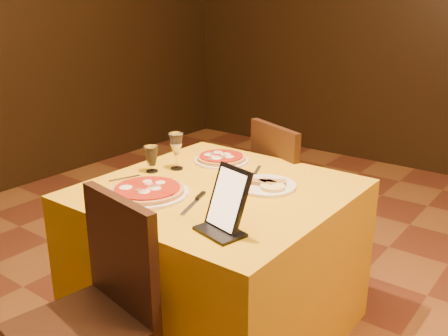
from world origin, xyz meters
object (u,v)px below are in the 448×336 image
Objects in this scene: chair_main_far at (299,197)px; wine_glass at (176,151)px; pizza_near at (148,192)px; water_glass at (151,159)px; chair_main_near at (79,330)px; pizza_far at (221,159)px; main_table at (218,260)px; tablet at (228,199)px.

wine_glass is (-0.33, -0.70, 0.39)m from chair_main_far.
water_glass is at bearing 131.64° from pizza_near.
pizza_near is (-0.19, 0.54, 0.31)m from chair_main_near.
wine_glass is at bearing -115.04° from pizza_far.
main_table is 0.54m from pizza_far.
tablet is (0.62, -0.40, 0.03)m from wine_glass.
chair_main_far is 4.79× the size of wine_glass.
water_glass is 0.75m from tablet.
chair_main_far is at bearing 118.26° from tablet.
pizza_far is 2.20× the size of water_glass.
chair_main_far is at bearing 64.90° from wine_glass.
wine_glass is at bearing 160.74° from tablet.
chair_main_far is at bearing 99.54° from chair_main_near.
chair_main_near is at bearing 113.33° from chair_main_far.
chair_main_near is 0.70m from tablet.
wine_glass is at bearing 166.08° from main_table.
tablet is at bearing -22.75° from water_glass.
pizza_near is at bearing -126.62° from main_table.
main_table is 0.78m from chair_main_far.
chair_main_far is at bearing 90.00° from main_table.
chair_main_near is 0.94m from water_glass.
chair_main_far reaches higher than pizza_near.
chair_main_near is (0.00, -0.80, 0.08)m from main_table.
pizza_near is 1.89× the size of wine_glass.
water_glass is 0.53× the size of tablet.
tablet is at bearing -6.76° from pizza_near.
wine_glass reaches higher than water_glass.
pizza_near is 2.76× the size of water_glass.
water_glass is (-0.21, 0.23, 0.05)m from pizza_near.
chair_main_far is 3.18× the size of pizza_far.
main_table is at bearing 146.23° from tablet.
tablet is at bearing 68.58° from chair_main_near.
chair_main_far reaches higher than water_glass.
chair_main_near is 1.18m from pizza_far.
pizza_far is 1.51× the size of wine_glass.
main_table is at bearing -54.75° from pizza_far.
pizza_far is at bearing 125.25° from main_table.
main_table is 0.66m from tablet.
chair_main_far is 0.86m from wine_glass.
pizza_far is at bearing 142.61° from tablet.
tablet reaches higher than chair_main_far.
chair_main_near is at bearing -62.92° from water_glass.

